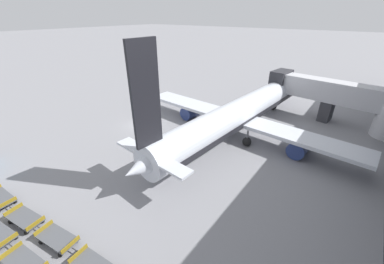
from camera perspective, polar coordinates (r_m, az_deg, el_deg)
ground_plane at (r=36.71m, az=-12.24°, el=1.71°), size 500.00×500.00×0.00m
jet_bridge at (r=41.38m, az=33.04°, el=6.79°), size 19.52×6.21×6.59m
airplane at (r=33.29m, az=11.85°, el=4.63°), size 31.92×38.76×13.72m
baggage_dolly_row_near_col_c at (r=21.00m, az=-35.49°, el=-24.52°), size 3.92×1.89×0.92m
baggage_dolly_row_mid_a_col_a at (r=27.78m, az=-39.24°, el=-12.34°), size 3.90×1.75×0.92m
baggage_dolly_row_mid_a_col_b at (r=24.27m, az=-35.39°, el=-16.75°), size 3.93×1.93×0.92m
baggage_dolly_row_mid_a_col_c at (r=21.40m, az=-29.81°, el=-21.50°), size 3.93×1.94×0.92m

